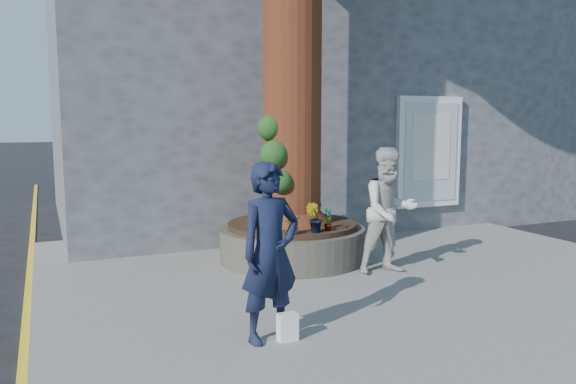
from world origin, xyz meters
name	(u,v)px	position (x,y,z in m)	size (l,w,h in m)	color
ground	(299,312)	(0.00, 0.00, 0.00)	(120.00, 120.00, 0.00)	black
pavement	(362,274)	(1.50, 1.00, 0.06)	(9.00, 8.00, 0.12)	slate
yellow_line	(27,321)	(-3.05, 1.00, 0.00)	(0.10, 30.00, 0.01)	yellow
stone_shop	(270,87)	(2.50, 7.20, 3.16)	(10.30, 8.30, 6.30)	#4F5154
neighbour_shop	(512,98)	(10.50, 7.20, 3.00)	(6.00, 8.00, 6.00)	#4F5154
planter	(292,241)	(0.80, 2.00, 0.41)	(2.30, 2.30, 0.60)	black
man	(270,253)	(-0.75, -0.94, 1.02)	(0.66, 0.43, 1.81)	black
woman	(389,211)	(1.76, 0.72, 1.03)	(0.89, 0.69, 1.83)	#BBBAB3
shopping_bag	(288,327)	(-0.60, -1.02, 0.26)	(0.20, 0.12, 0.28)	white
plant_a	(328,219)	(0.99, 1.15, 0.90)	(0.19, 0.13, 0.36)	gray
plant_b	(314,218)	(0.77, 1.15, 0.93)	(0.24, 0.23, 0.43)	gray
plant_c	(316,201)	(1.65, 2.85, 0.89)	(0.20, 0.20, 0.35)	gray
plant_d	(294,225)	(0.45, 1.15, 0.85)	(0.24, 0.21, 0.26)	gray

